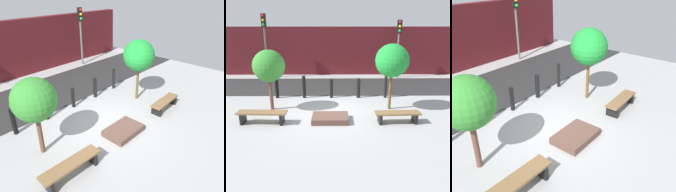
# 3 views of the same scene
# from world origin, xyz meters

# --- Properties ---
(ground_plane) EXTENTS (18.00, 18.00, 0.00)m
(ground_plane) POSITION_xyz_m (0.00, 0.00, 0.00)
(ground_plane) COLOR #9E9E9E
(road_strip) EXTENTS (18.00, 3.61, 0.01)m
(road_strip) POSITION_xyz_m (0.00, 3.98, 0.01)
(road_strip) COLOR #272727
(road_strip) RESTS_ON ground
(building_facade) EXTENTS (16.20, 0.50, 3.14)m
(building_facade) POSITION_xyz_m (0.00, 7.17, 1.57)
(building_facade) COLOR #511419
(building_facade) RESTS_ON ground
(bench_left) EXTENTS (1.83, 0.50, 0.46)m
(bench_left) POSITION_xyz_m (-2.50, -1.11, 0.33)
(bench_left) COLOR black
(bench_left) RESTS_ON ground
(bench_right) EXTENTS (1.68, 0.50, 0.42)m
(bench_right) POSITION_xyz_m (2.50, -1.11, 0.30)
(bench_right) COLOR black
(bench_right) RESTS_ON ground
(planter_bed) EXTENTS (1.36, 0.93, 0.21)m
(planter_bed) POSITION_xyz_m (0.00, -0.91, 0.11)
(planter_bed) COLOR brown
(planter_bed) RESTS_ON ground
(tree_behind_left_bench) EXTENTS (1.31, 1.31, 2.52)m
(tree_behind_left_bench) POSITION_xyz_m (-2.50, 0.36, 1.86)
(tree_behind_left_bench) COLOR brown
(tree_behind_left_bench) RESTS_ON ground
(tree_behind_right_bench) EXTENTS (1.36, 1.36, 2.76)m
(tree_behind_right_bench) POSITION_xyz_m (2.50, 0.36, 2.07)
(tree_behind_right_bench) COLOR brown
(tree_behind_right_bench) RESTS_ON ground
(bollard_far_left) EXTENTS (0.17, 0.17, 0.99)m
(bollard_far_left) POSITION_xyz_m (-2.62, 1.93, 0.50)
(bollard_far_left) COLOR black
(bollard_far_left) RESTS_ON ground
(bollard_left) EXTENTS (0.16, 0.16, 1.08)m
(bollard_left) POSITION_xyz_m (-1.31, 1.93, 0.54)
(bollard_left) COLOR black
(bollard_left) RESTS_ON ground
(bollard_center) EXTENTS (0.15, 0.15, 0.89)m
(bollard_center) POSITION_xyz_m (0.00, 1.93, 0.45)
(bollard_center) COLOR black
(bollard_center) RESTS_ON ground
(bollard_right) EXTENTS (0.17, 0.17, 0.95)m
(bollard_right) POSITION_xyz_m (1.31, 1.93, 0.48)
(bollard_right) COLOR black
(bollard_right) RESTS_ON ground
(bollard_far_right) EXTENTS (0.14, 0.14, 1.07)m
(bollard_far_right) POSITION_xyz_m (2.62, 1.93, 0.53)
(bollard_far_right) COLOR black
(bollard_far_right) RESTS_ON ground
(traffic_light_mid_west) EXTENTS (0.28, 0.27, 3.58)m
(traffic_light_mid_west) POSITION_xyz_m (4.13, 6.07, 2.48)
(traffic_light_mid_west) COLOR slate
(traffic_light_mid_west) RESTS_ON ground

